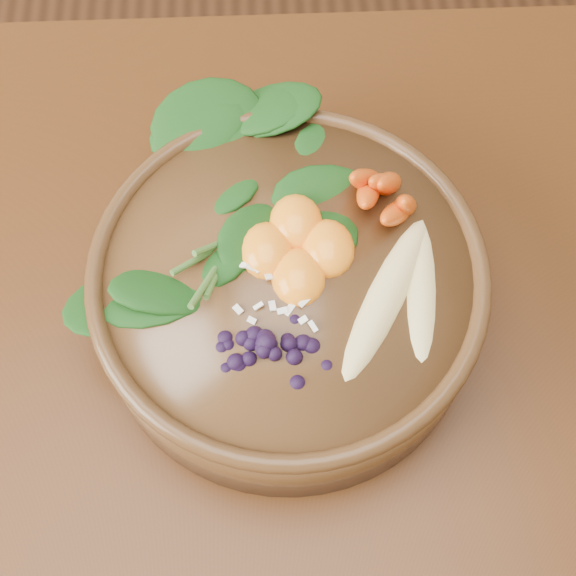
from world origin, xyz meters
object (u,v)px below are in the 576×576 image
(dining_table, at_px, (46,547))
(blueberry_pile, at_px, (269,335))
(mandarin_cluster, at_px, (297,239))
(kale_heap, at_px, (250,172))
(carrot_cluster, at_px, (388,167))
(banana_halves, at_px, (406,284))
(stoneware_bowl, at_px, (288,294))

(dining_table, relative_size, blueberry_pile, 12.76)
(dining_table, bearing_deg, mandarin_cluster, 39.13)
(kale_heap, height_order, blueberry_pile, kale_heap)
(kale_heap, height_order, carrot_cluster, carrot_cluster)
(dining_table, distance_m, banana_halves, 0.35)
(dining_table, relative_size, kale_heap, 9.00)
(mandarin_cluster, bearing_deg, kale_heap, 120.69)
(dining_table, distance_m, kale_heap, 0.33)
(stoneware_bowl, xyz_separation_m, blueberry_pile, (-0.01, -0.05, 0.06))
(kale_heap, xyz_separation_m, banana_halves, (0.10, -0.09, -0.01))
(kale_heap, xyz_separation_m, mandarin_cluster, (0.03, -0.05, -0.01))
(stoneware_bowl, height_order, blueberry_pile, blueberry_pile)
(stoneware_bowl, height_order, banana_halves, banana_halves)
(dining_table, height_order, banana_halves, banana_halves)
(kale_heap, relative_size, blueberry_pile, 1.42)
(kale_heap, distance_m, mandarin_cluster, 0.06)
(stoneware_bowl, height_order, kale_heap, kale_heap)
(kale_heap, height_order, banana_halves, kale_heap)
(stoneware_bowl, distance_m, carrot_cluster, 0.11)
(kale_heap, xyz_separation_m, blueberry_pile, (0.01, -0.12, -0.00))
(kale_heap, relative_size, carrot_cluster, 2.38)
(stoneware_bowl, height_order, carrot_cluster, carrot_cluster)
(kale_heap, bearing_deg, banana_halves, -41.08)
(stoneware_bowl, xyz_separation_m, carrot_cluster, (0.07, 0.05, 0.07))
(dining_table, bearing_deg, carrot_cluster, 37.70)
(stoneware_bowl, bearing_deg, carrot_cluster, 38.78)
(dining_table, xyz_separation_m, blueberry_pile, (0.18, 0.09, 0.18))
(stoneware_bowl, distance_m, blueberry_pile, 0.08)
(kale_heap, xyz_separation_m, carrot_cluster, (0.09, -0.01, 0.02))
(dining_table, bearing_deg, banana_halves, 25.30)
(banana_halves, height_order, blueberry_pile, blueberry_pile)
(carrot_cluster, height_order, mandarin_cluster, carrot_cluster)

